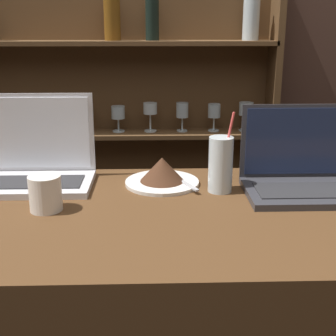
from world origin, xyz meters
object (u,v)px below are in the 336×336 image
object	(u,v)px
laptop_far	(306,173)
water_glass	(221,164)
cake_plate	(162,173)
laptop_near	(34,163)
coffee_cup	(45,193)

from	to	relation	value
laptop_far	water_glass	size ratio (longest dim) A/B	1.53
cake_plate	water_glass	size ratio (longest dim) A/B	0.96
laptop_far	cake_plate	xyz separation A→B (m)	(-0.40, 0.07, -0.02)
cake_plate	water_glass	xyz separation A→B (m)	(0.16, -0.06, 0.04)
laptop_far	cake_plate	world-z (taller)	laptop_far
laptop_far	water_glass	world-z (taller)	laptop_far
laptop_near	coffee_cup	world-z (taller)	laptop_near
water_glass	laptop_near	bearing A→B (deg)	170.64
laptop_near	coffee_cup	xyz separation A→B (m)	(0.08, -0.21, -0.02)
laptop_near	coffee_cup	bearing A→B (deg)	-69.66
cake_plate	water_glass	bearing A→B (deg)	-21.52
laptop_far	coffee_cup	distance (m)	0.70
coffee_cup	laptop_far	bearing A→B (deg)	9.88
cake_plate	laptop_near	bearing A→B (deg)	176.19
water_glass	coffee_cup	world-z (taller)	water_glass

